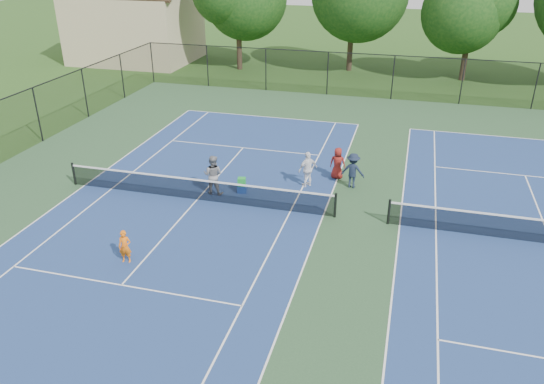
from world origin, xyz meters
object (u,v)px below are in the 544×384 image
(child_player, at_px, (125,247))
(ball_crate, at_px, (242,189))
(bystander_c, at_px, (338,163))
(tree_back_c, at_px, (473,7))
(bystander_b, at_px, (353,171))
(bystander_a, at_px, (308,169))
(instructor, at_px, (213,175))
(clapboard_house, at_px, (135,25))
(ball_hopper, at_px, (242,182))

(child_player, distance_m, ball_crate, 6.67)
(bystander_c, relative_size, ball_crate, 3.80)
(tree_back_c, distance_m, bystander_c, 22.66)
(tree_back_c, height_order, bystander_b, tree_back_c)
(bystander_a, distance_m, bystander_b, 2.00)
(bystander_b, bearing_deg, instructor, 27.11)
(instructor, bearing_deg, bystander_c, -149.09)
(ball_crate, bearing_deg, bystander_a, 28.08)
(tree_back_c, xyz_separation_m, ball_crate, (-10.37, -23.79, -5.32))
(clapboard_house, bearing_deg, bystander_c, -44.64)
(instructor, xyz_separation_m, ball_hopper, (1.17, 0.41, -0.37))
(bystander_a, xyz_separation_m, ball_crate, (-2.65, -1.41, -0.66))
(clapboard_house, height_order, bystander_a, clapboard_house)
(tree_back_c, bearing_deg, bystander_a, -109.03)
(tree_back_c, distance_m, bystander_b, 23.19)
(bystander_a, bearing_deg, child_player, 13.37)
(bystander_a, bearing_deg, ball_crate, -16.61)
(instructor, relative_size, bystander_a, 1.08)
(clapboard_house, xyz_separation_m, bystander_c, (21.44, -21.17, -2.34))
(child_player, bearing_deg, bystander_a, 45.65)
(tree_back_c, xyz_separation_m, clapboard_house, (-28.00, -0.00, -2.39))
(clapboard_house, xyz_separation_m, bystander_a, (20.28, -22.38, -2.27))
(child_player, relative_size, bystander_c, 0.81)
(clapboard_house, bearing_deg, ball_crate, -53.46)
(bystander_b, xyz_separation_m, ball_crate, (-4.61, -1.82, -0.64))
(instructor, bearing_deg, bystander_b, -159.35)
(tree_back_c, xyz_separation_m, child_player, (-12.53, -30.09, -4.87))
(bystander_c, height_order, ball_hopper, bystander_c)
(tree_back_c, xyz_separation_m, ball_hopper, (-10.37, -23.79, -4.97))
(instructor, xyz_separation_m, bystander_c, (4.97, 3.03, -0.14))
(clapboard_house, relative_size, ball_hopper, 29.32)
(bystander_b, bearing_deg, ball_crate, 27.57)
(instructor, xyz_separation_m, ball_crate, (1.17, 0.41, -0.72))
(child_player, relative_size, ball_hopper, 3.30)
(child_player, relative_size, bystander_a, 0.74)
(child_player, xyz_separation_m, bystander_c, (5.97, 8.92, 0.14))
(ball_crate, distance_m, ball_hopper, 0.35)
(clapboard_house, xyz_separation_m, ball_hopper, (17.63, -23.79, -2.58))
(bystander_b, distance_m, ball_crate, 5.00)
(bystander_c, bearing_deg, ball_crate, 35.94)
(bystander_c, bearing_deg, bystander_b, 136.35)
(bystander_b, xyz_separation_m, ball_hopper, (-4.61, -1.82, -0.30))
(tree_back_c, relative_size, clapboard_house, 0.78)
(instructor, height_order, bystander_b, instructor)
(clapboard_house, distance_m, ball_crate, 29.76)
(tree_back_c, relative_size, ball_crate, 21.25)
(clapboard_house, distance_m, ball_hopper, 29.72)
(bystander_a, relative_size, bystander_b, 1.02)
(instructor, relative_size, bystander_b, 1.10)
(tree_back_c, height_order, ball_hopper, tree_back_c)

